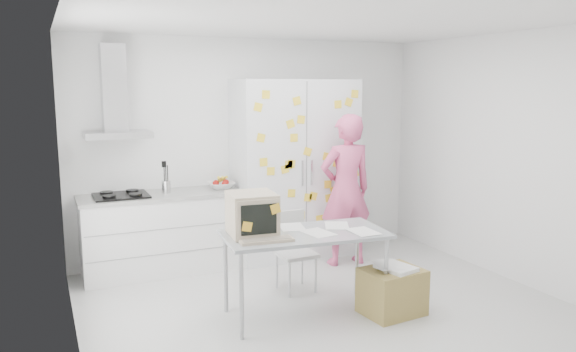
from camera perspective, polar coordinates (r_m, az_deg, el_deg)
name	(u,v)px	position (r m, az deg, el deg)	size (l,w,h in m)	color
floor	(325,308)	(5.62, 3.78, -13.22)	(4.50, 4.00, 0.02)	silver
walls	(294,160)	(5.89, 0.64, 1.59)	(4.52, 4.01, 2.70)	white
ceiling	(328,21)	(5.22, 4.11, 15.43)	(4.50, 4.00, 0.02)	white
counter_run	(164,232)	(6.62, -12.52, -5.54)	(1.84, 0.63, 1.28)	white
range_hood	(115,101)	(6.47, -17.19, 7.27)	(0.70, 0.48, 1.01)	silver
tall_cabinet	(295,169)	(6.97, 0.71, 0.71)	(1.50, 0.68, 2.20)	silver
person	(346,190)	(6.68, 5.90, -1.43)	(0.66, 0.43, 1.80)	#D75383
desk	(272,224)	(5.08, -1.64, -4.85)	(1.55, 0.88, 1.18)	gray
chair	(293,246)	(5.92, 0.53, -7.11)	(0.39, 0.39, 0.83)	#B9B8B6
cardboard_box	(392,291)	(5.47, 10.53, -11.38)	(0.58, 0.48, 0.47)	olive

